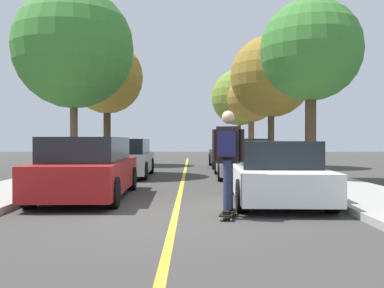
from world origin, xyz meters
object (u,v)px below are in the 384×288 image
parked_car_right_far (230,154)px  parked_car_left_near (126,158)px  street_tree_right_far (252,99)px  skateboarder (229,154)px  street_tree_right_farthest (240,97)px  street_tree_left_near (108,78)px  street_tree_right_nearest (311,51)px  skateboard (229,213)px  parked_car_right_nearest (275,172)px  parked_car_right_near (243,159)px  street_tree_left_nearest (74,49)px  street_tree_right_near (272,77)px  parked_car_left_nearest (89,168)px

parked_car_right_far → parked_car_left_near: bearing=-129.0°
street_tree_right_far → skateboarder: size_ratio=3.12×
parked_car_right_far → street_tree_right_farthest: street_tree_right_farthest is taller
street_tree_left_near → street_tree_right_nearest: (8.55, -8.77, -0.36)m
street_tree_right_far → skateboard: street_tree_right_far is taller
parked_car_left_near → street_tree_right_farthest: 21.07m
parked_car_right_nearest → parked_car_right_near: size_ratio=1.01×
parked_car_left_near → street_tree_right_nearest: size_ratio=0.72×
street_tree_right_nearest → street_tree_left_nearest: bearing=165.0°
skateboard → street_tree_right_far: bearing=81.0°
parked_car_right_nearest → street_tree_right_far: (2.10, 18.90, 3.47)m
parked_car_right_nearest → skateboard: (-1.21, -2.01, -0.58)m
parked_car_right_far → street_tree_right_nearest: street_tree_right_nearest is taller
parked_car_right_far → street_tree_left_nearest: street_tree_left_nearest is taller
street_tree_left_near → street_tree_right_near: size_ratio=1.01×
parked_car_right_far → street_tree_right_near: (2.10, 0.07, 3.88)m
street_tree_right_far → skateboarder: 21.41m
street_tree_right_nearest → parked_car_right_far: bearing=106.6°
skateboard → skateboarder: skateboarder is taller
parked_car_left_near → parked_car_left_nearest: bearing=-90.0°
street_tree_left_nearest → street_tree_right_nearest: size_ratio=1.20×
street_tree_right_farthest → skateboard: street_tree_right_farthest is taller
street_tree_right_nearest → street_tree_right_farthest: street_tree_right_farthest is taller
parked_car_left_nearest → parked_car_right_far: 11.92m
parked_car_right_near → skateboard: (-1.21, -8.05, -0.60)m
parked_car_left_nearest → street_tree_right_nearest: 8.44m
street_tree_right_near → skateboarder: 14.57m
parked_car_right_far → street_tree_left_nearest: size_ratio=0.61×
parked_car_left_near → street_tree_right_farthest: (6.44, 19.62, 4.20)m
parked_car_left_nearest → parked_car_right_near: (4.34, 5.49, -0.03)m
skateboard → skateboarder: size_ratio=0.48×
parked_car_right_nearest → parked_car_right_near: (-0.00, 6.04, 0.03)m
street_tree_left_nearest → street_tree_left_near: street_tree_left_nearest is taller
parked_car_left_near → street_tree_right_near: size_ratio=0.66×
street_tree_right_farthest → street_tree_left_near: bearing=-124.3°
street_tree_right_far → skateboarder: bearing=-99.0°
parked_car_right_nearest → skateboard: parked_car_right_nearest is taller
parked_car_left_nearest → parked_car_right_nearest: bearing=-7.3°
street_tree_right_farthest → parked_car_right_near: bearing=-96.0°
street_tree_right_farthest → skateboard: size_ratio=8.21×
parked_car_left_nearest → street_tree_right_nearest: size_ratio=0.78×
street_tree_left_nearest → parked_car_right_nearest: bearing=-47.0°
parked_car_right_near → parked_car_right_nearest: bearing=-90.0°
parked_car_left_near → street_tree_left_nearest: size_ratio=0.60×
parked_car_left_nearest → street_tree_right_farthest: (6.44, 25.37, 4.19)m
street_tree_right_nearest → street_tree_right_near: bearing=90.0°
parked_car_left_near → street_tree_right_nearest: bearing=-14.7°
parked_car_left_nearest → street_tree_right_near: street_tree_right_near is taller
parked_car_left_near → parked_car_right_far: bearing=51.0°
parked_car_left_near → street_tree_right_farthest: size_ratio=0.60×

